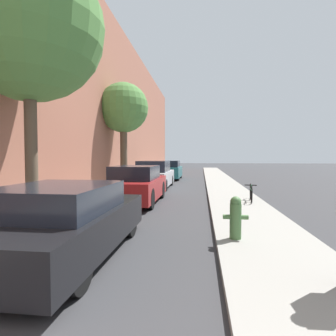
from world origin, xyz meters
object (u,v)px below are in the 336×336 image
at_px(parked_car_silver, 154,175).
at_px(street_tree_far, 123,109).
at_px(parked_car_red, 136,185).
at_px(fire_hydrant, 236,217).
at_px(parked_car_black, 63,222).
at_px(bicycle, 251,193).
at_px(parked_car_teal, 168,170).
at_px(street_tree_near, 29,26).

xyz_separation_m(parked_car_silver, street_tree_far, (-2.00, 0.84, 3.88)).
distance_m(parked_car_red, fire_hydrant, 5.55).
relative_size(parked_car_black, bicycle, 2.74).
relative_size(parked_car_black, parked_car_silver, 0.89).
bearing_deg(parked_car_teal, fire_hydrant, -78.30).
bearing_deg(street_tree_far, bicycle, -41.38).
bearing_deg(parked_car_red, parked_car_black, -89.62).
bearing_deg(parked_car_teal, parked_car_black, -89.53).
relative_size(parked_car_black, street_tree_near, 0.60).
distance_m(parked_car_black, street_tree_near, 5.23).
distance_m(parked_car_red, parked_car_silver, 4.98).
bearing_deg(parked_car_teal, bicycle, -67.99).
xyz_separation_m(parked_car_black, parked_car_silver, (-0.21, 10.57, 0.10)).
bearing_deg(parked_car_silver, parked_car_red, -88.01).
distance_m(parked_car_silver, fire_hydrant, 10.11).
bearing_deg(parked_car_silver, bicycle, -47.44).
height_order(parked_car_black, street_tree_far, street_tree_far).
relative_size(parked_car_teal, fire_hydrant, 4.67).
distance_m(parked_car_red, bicycle, 4.25).
bearing_deg(street_tree_far, parked_car_black, -79.06).
xyz_separation_m(parked_car_black, parked_car_teal, (-0.13, 16.50, 0.08)).
bearing_deg(street_tree_near, street_tree_far, 91.71).
xyz_separation_m(parked_car_silver, bicycle, (4.42, -4.81, -0.27)).
distance_m(parked_car_red, street_tree_near, 5.91).
bearing_deg(parked_car_silver, street_tree_far, 157.16).
distance_m(street_tree_near, fire_hydrant, 6.79).
xyz_separation_m(parked_car_red, parked_car_teal, (-0.10, 10.90, 0.02)).
distance_m(street_tree_far, bicycle, 9.50).
relative_size(parked_car_red, fire_hydrant, 4.86).
xyz_separation_m(parked_car_black, bicycle, (4.21, 5.76, -0.18)).
xyz_separation_m(parked_car_black, street_tree_far, (-2.21, 11.41, 3.98)).
relative_size(parked_car_black, parked_car_teal, 1.04).
bearing_deg(street_tree_near, bicycle, 31.09).
height_order(parked_car_silver, street_tree_far, street_tree_far).
relative_size(street_tree_far, bicycle, 4.03).
distance_m(parked_car_black, parked_car_silver, 10.57).
height_order(parked_car_teal, bicycle, parked_car_teal).
xyz_separation_m(street_tree_far, fire_hydrant, (5.28, -10.40, -4.03)).
bearing_deg(street_tree_near, fire_hydrant, -11.87).
bearing_deg(bicycle, fire_hydrant, -95.80).
bearing_deg(street_tree_near, parked_car_teal, 82.92).
distance_m(parked_car_teal, street_tree_far, 6.74).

